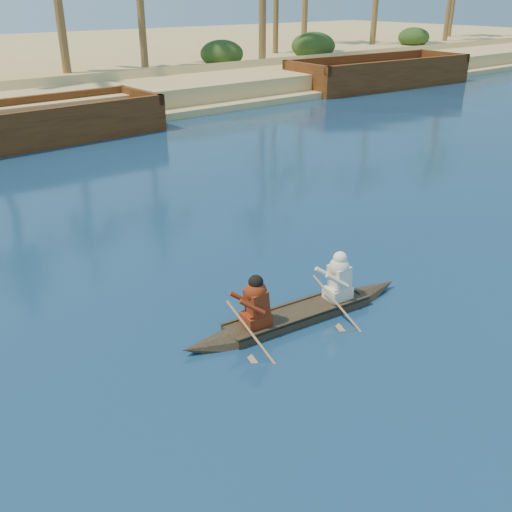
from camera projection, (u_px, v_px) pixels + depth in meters
canoe at (298, 307)px, 11.17m from camera, size 5.12×1.27×1.40m
barge_mid at (28, 126)px, 24.37m from camera, size 11.59×4.30×1.91m
barge_right at (379, 74)px, 39.05m from camera, size 13.61×5.31×2.23m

